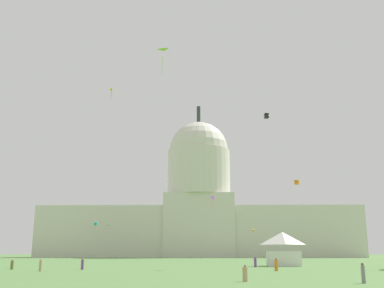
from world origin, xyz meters
TOP-DOWN VIEW (x-y plane):
  - capitol_building at (0.87, 189.03)m, footprint 145.31×29.51m
  - event_tent at (17.17, 64.98)m, footprint 6.49×6.94m
  - person_grey_mid_left at (15.80, 18.42)m, footprint 0.39×0.39m
  - person_tan_aisle_center at (5.75, 20.53)m, footprint 0.67×0.67m
  - person_orange_edge_west at (12.36, 43.66)m, footprint 0.66×0.66m
  - person_purple_edge_east at (11.21, 59.12)m, footprint 0.66×0.66m
  - person_olive_deep_crowd at (-27.14, 48.08)m, footprint 0.62×0.62m
  - person_tan_back_right at (-20.59, 41.87)m, footprint 0.55×0.55m
  - person_purple_lawn_far_left at (-16.24, 47.66)m, footprint 0.50×0.50m
  - kite_turquoise_low at (-37.22, 145.89)m, footprint 1.22×1.29m
  - kite_black_mid at (13.97, 57.78)m, footprint 0.86×0.87m
  - kite_green_low at (-37.32, 167.82)m, footprint 1.36×1.82m
  - kite_yellow_high at (-29.05, 123.95)m, footprint 0.94×0.93m
  - kite_lime_mid at (-4.27, 46.11)m, footprint 1.74×1.02m
  - kite_orange_low at (21.97, 72.03)m, footprint 1.21×1.21m
  - kite_violet_mid at (5.40, 115.97)m, footprint 0.95×1.07m
  - kite_gold_low at (23.20, 164.43)m, footprint 0.79×0.85m

SIDE VIEW (x-z plane):
  - person_tan_aisle_center at x=5.75m, z-range -0.08..1.42m
  - person_olive_deep_crowd at x=-27.14m, z-range -0.08..1.47m
  - person_tan_back_right at x=-20.59m, z-range -0.08..1.64m
  - person_purple_edge_east at x=11.21m, z-range -0.08..1.66m
  - person_purple_lawn_far_left at x=-16.24m, z-range -0.08..1.65m
  - person_orange_edge_west at x=12.36m, z-range -0.09..1.70m
  - person_grey_mid_left at x=15.80m, z-range -0.05..1.70m
  - event_tent at x=17.17m, z-range 0.05..6.32m
  - kite_gold_low at x=23.20m, z-range 9.54..12.37m
  - kite_turquoise_low at x=-37.22m, z-range 11.16..14.07m
  - kite_green_low at x=-37.32m, z-range 12.90..13.24m
  - kite_orange_low at x=21.97m, z-range 16.39..17.29m
  - kite_violet_mid at x=5.40m, z-range 16.53..20.30m
  - capitol_building at x=0.87m, z-range -14.60..57.42m
  - kite_black_mid at x=13.97m, z-range 26.70..27.60m
  - kite_lime_mid at x=-4.27m, z-range 32.22..36.34m
  - kite_yellow_high at x=-29.05m, z-range 54.96..58.97m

